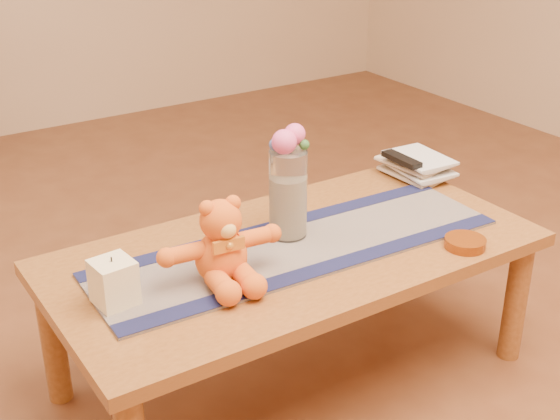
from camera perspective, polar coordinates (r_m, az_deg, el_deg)
floor at (r=2.43m, az=1.01°, el=-12.20°), size 5.50×5.50×0.00m
coffee_table_top at (r=2.20m, az=1.10°, el=-3.24°), size 1.40×0.70×0.04m
table_leg_fr at (r=2.51m, az=17.18°, el=-6.48°), size 0.07×0.07×0.41m
table_leg_bl at (r=2.32m, az=-16.58°, el=-9.25°), size 0.07×0.07×0.41m
table_leg_br at (r=2.86m, az=8.48°, el=-1.55°), size 0.07×0.07×0.41m
persian_runner at (r=2.18m, az=1.37°, el=-2.78°), size 1.21×0.39×0.01m
runner_border_near at (r=2.07m, az=3.52°, el=-4.26°), size 1.20×0.10×0.00m
runner_border_far at (r=2.29m, az=-0.56°, el=-1.21°), size 1.20×0.10×0.00m
teddy_bear at (r=1.98m, az=-4.45°, el=-2.30°), size 0.34×0.29×0.22m
pillar_candle at (r=1.93m, az=-12.30°, el=-5.28°), size 0.11×0.11×0.12m
candle_wick at (r=1.90m, az=-12.47°, el=-3.61°), size 0.00×0.00×0.01m
glass_vase at (r=2.18m, az=0.60°, el=1.20°), size 0.11×0.11×0.26m
potpourri_fill at (r=2.20m, az=0.60°, el=0.28°), size 0.09×0.09×0.18m
rose_left at (r=2.10m, az=0.32°, el=5.10°), size 0.07×0.07×0.07m
rose_right at (r=2.14m, az=1.11°, el=5.69°), size 0.06×0.06×0.06m
blue_flower_back at (r=2.16m, az=0.33°, el=5.42°), size 0.04×0.04×0.04m
blue_flower_side at (r=2.13m, az=-0.35°, el=4.90°), size 0.04×0.04×0.04m
leaf_sprig at (r=2.13m, az=1.82°, el=4.89°), size 0.03×0.03×0.03m
bronze_ball at (r=2.15m, az=-3.78°, el=-2.12°), size 0.08×0.08×0.06m
book_bottom at (r=2.65m, az=8.81°, el=2.33°), size 0.18×0.23×0.02m
book_lower at (r=2.64m, az=8.98°, el=2.70°), size 0.18×0.24×0.02m
book_upper at (r=2.63m, az=8.72°, el=3.09°), size 0.19×0.24×0.02m
book_top at (r=2.63m, az=8.99°, el=3.48°), size 0.18×0.23×0.02m
tv_remote at (r=2.62m, az=9.06°, el=3.76°), size 0.05×0.16×0.02m
amber_dish at (r=2.24m, az=13.64°, el=-2.40°), size 0.14×0.14×0.03m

